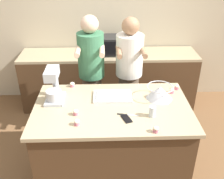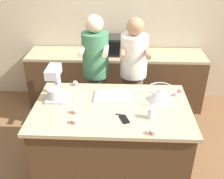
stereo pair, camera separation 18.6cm
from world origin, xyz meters
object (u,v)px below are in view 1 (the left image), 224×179
(stand_mixer, at_px, (54,87))
(cell_phone, at_px, (127,119))
(mixing_bowl, at_px, (160,92))
(cupcake_5, at_px, (76,112))
(cupcake_2, at_px, (156,129))
(cupcake_4, at_px, (72,84))
(cupcake_3, at_px, (177,87))
(cupcake_1, at_px, (172,91))
(microwave_oven, at_px, (112,45))
(baking_tray, at_px, (113,96))
(person_right, at_px, (129,76))
(person_left, at_px, (92,75))
(drinking_glass, at_px, (152,111))
(cupcake_0, at_px, (77,122))
(knife, at_px, (126,115))

(stand_mixer, bearing_deg, cell_phone, -26.74)
(mixing_bowl, xyz_separation_m, cupcake_5, (-0.92, -0.30, -0.05))
(cupcake_2, xyz_separation_m, cupcake_4, (-0.86, 0.92, 0.00))
(cupcake_3, bearing_deg, stand_mixer, -171.70)
(cell_phone, height_order, cupcake_1, cupcake_1)
(mixing_bowl, xyz_separation_m, microwave_oven, (-0.49, 1.36, 0.08))
(cupcake_1, xyz_separation_m, cupcake_3, (0.08, 0.09, 0.00))
(microwave_oven, bearing_deg, baking_tray, -91.82)
(person_right, xyz_separation_m, cell_phone, (-0.12, -1.04, 0.03))
(stand_mixer, relative_size, cupcake_3, 6.44)
(person_left, relative_size, person_right, 1.02)
(drinking_glass, bearing_deg, cupcake_0, -170.83)
(person_right, bearing_deg, cupcake_0, -118.33)
(person_left, bearing_deg, cupcake_4, -123.26)
(drinking_glass, bearing_deg, person_left, 122.78)
(baking_tray, xyz_separation_m, cupcake_2, (0.38, -0.64, 0.01))
(cell_phone, xyz_separation_m, cupcake_3, (0.65, 0.60, 0.03))
(stand_mixer, relative_size, drinking_glass, 3.36)
(mixing_bowl, relative_size, cupcake_2, 4.98)
(mixing_bowl, relative_size, knife, 1.37)
(knife, height_order, cupcake_4, cupcake_4)
(stand_mixer, distance_m, cupcake_2, 1.20)
(drinking_glass, relative_size, cupcake_1, 1.92)
(cupcake_0, height_order, cupcake_3, same)
(drinking_glass, bearing_deg, baking_tray, 134.76)
(person_right, relative_size, mixing_bowl, 5.54)
(cell_phone, relative_size, drinking_glass, 1.38)
(microwave_oven, relative_size, cupcake_3, 8.68)
(stand_mixer, bearing_deg, cupcake_2, -30.43)
(cell_phone, bearing_deg, cupcake_1, 41.57)
(drinking_glass, relative_size, cupcake_2, 1.92)
(cupcake_3, distance_m, cupcake_4, 1.27)
(baking_tray, height_order, cupcake_2, cupcake_2)
(knife, bearing_deg, person_right, 83.25)
(knife, bearing_deg, mixing_bowl, 38.88)
(drinking_glass, bearing_deg, cupcake_1, 56.27)
(knife, relative_size, cupcake_0, 3.64)
(cupcake_2, bearing_deg, stand_mixer, 149.57)
(person_right, distance_m, drinking_glass, 1.02)
(cell_phone, xyz_separation_m, drinking_glass, (0.26, 0.04, 0.05))
(baking_tray, bearing_deg, cupcake_4, 150.67)
(stand_mixer, height_order, microwave_oven, stand_mixer)
(cupcake_3, relative_size, cupcake_4, 1.00)
(person_left, distance_m, cupcake_1, 1.10)
(knife, xyz_separation_m, cupcake_4, (-0.61, 0.63, 0.03))
(baking_tray, height_order, cell_phone, baking_tray)
(mixing_bowl, distance_m, cupcake_2, 0.63)
(stand_mixer, bearing_deg, mixing_bowl, 0.32)
(person_left, height_order, cupcake_0, person_left)
(microwave_oven, distance_m, cupcake_5, 1.72)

